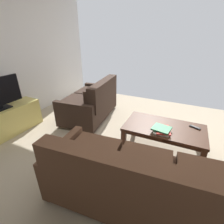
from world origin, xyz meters
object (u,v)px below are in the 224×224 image
sofa_main (140,183)px  tv_stand (5,122)px  coffee_table (164,130)px  loveseat_near (92,102)px  book_stack (162,130)px  tv_remote (195,127)px

sofa_main → tv_stand: bearing=-7.9°
coffee_table → loveseat_near: bearing=-18.4°
coffee_table → sofa_main: bearing=86.8°
loveseat_near → coffee_table: size_ratio=1.23×
sofa_main → book_stack: bearing=-92.6°
book_stack → sofa_main: bearing=87.4°
book_stack → loveseat_near: bearing=-23.6°
coffee_table → book_stack: (0.02, 0.16, 0.10)m
tv_stand → book_stack: size_ratio=4.10×
loveseat_near → tv_stand: (1.11, 1.28, -0.11)m
sofa_main → loveseat_near: loveseat_near is taller
loveseat_near → tv_stand: bearing=49.0°
loveseat_near → tv_stand: 1.70m
coffee_table → tv_remote: 0.46m
tv_remote → book_stack: bearing=36.1°
loveseat_near → book_stack: (-1.62, 0.71, 0.11)m
coffee_table → book_stack: 0.19m
sofa_main → book_stack: 0.95m
loveseat_near → tv_remote: bearing=169.5°
tv_stand → tv_remote: bearing=-164.2°
loveseat_near → book_stack: bearing=156.4°
tv_stand → book_stack: 2.80m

